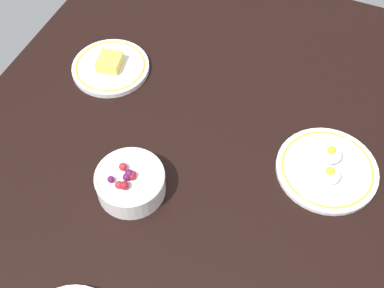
% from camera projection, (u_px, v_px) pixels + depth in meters
% --- Properties ---
extents(dining_table, '(1.34, 1.08, 0.04)m').
position_uv_depth(dining_table, '(192.00, 154.00, 1.18)').
color(dining_table, black).
rests_on(dining_table, ground).
extents(plate_eggs, '(0.23, 0.23, 0.05)m').
position_uv_depth(plate_eggs, '(327.00, 168.00, 1.12)').
color(plate_eggs, white).
rests_on(plate_eggs, dining_table).
extents(bowl_berries, '(0.15, 0.15, 0.07)m').
position_uv_depth(bowl_berries, '(130.00, 182.00, 1.07)').
color(bowl_berries, white).
rests_on(bowl_berries, dining_table).
extents(plate_cheese, '(0.20, 0.20, 0.04)m').
position_uv_depth(plate_cheese, '(111.00, 67.00, 1.30)').
color(plate_cheese, white).
rests_on(plate_cheese, dining_table).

